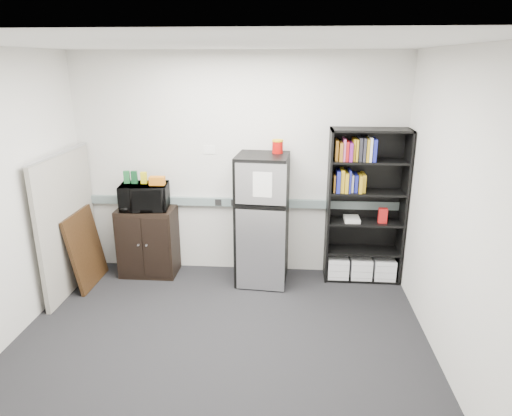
# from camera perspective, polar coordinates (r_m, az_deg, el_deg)

# --- Properties ---
(floor) EXTENTS (4.00, 4.00, 0.00)m
(floor) POSITION_cam_1_polar(r_m,az_deg,el_deg) (4.52, -4.64, -16.88)
(floor) COLOR black
(floor) RESTS_ON ground
(wall_back) EXTENTS (4.00, 0.02, 2.70)m
(wall_back) POSITION_cam_1_polar(r_m,az_deg,el_deg) (5.58, -2.22, 5.23)
(wall_back) COLOR silver
(wall_back) RESTS_ON floor
(wall_right) EXTENTS (0.02, 3.50, 2.70)m
(wall_right) POSITION_cam_1_polar(r_m,az_deg,el_deg) (4.09, 23.69, -1.03)
(wall_right) COLOR silver
(wall_right) RESTS_ON floor
(ceiling) EXTENTS (4.00, 3.50, 0.02)m
(ceiling) POSITION_cam_1_polar(r_m,az_deg,el_deg) (3.72, -5.74, 19.79)
(ceiling) COLOR white
(ceiling) RESTS_ON wall_back
(electrical_raceway) EXTENTS (3.92, 0.05, 0.10)m
(electrical_raceway) POSITION_cam_1_polar(r_m,az_deg,el_deg) (5.67, -2.20, 0.72)
(electrical_raceway) COLOR slate
(electrical_raceway) RESTS_ON wall_back
(wall_note) EXTENTS (0.14, 0.00, 0.10)m
(wall_note) POSITION_cam_1_polar(r_m,az_deg,el_deg) (5.59, -5.85, 7.25)
(wall_note) COLOR white
(wall_note) RESTS_ON wall_back
(bookshelf) EXTENTS (0.90, 0.34, 1.85)m
(bookshelf) POSITION_cam_1_polar(r_m,az_deg,el_deg) (5.56, 13.48, 0.00)
(bookshelf) COLOR black
(bookshelf) RESTS_ON floor
(cubicle_partition) EXTENTS (0.06, 1.30, 1.62)m
(cubicle_partition) POSITION_cam_1_polar(r_m,az_deg,el_deg) (5.65, -22.48, -1.66)
(cubicle_partition) COLOR gray
(cubicle_partition) RESTS_ON floor
(cabinet) EXTENTS (0.69, 0.46, 0.86)m
(cabinet) POSITION_cam_1_polar(r_m,az_deg,el_deg) (5.85, -13.31, -4.07)
(cabinet) COLOR black
(cabinet) RESTS_ON floor
(microwave) EXTENTS (0.60, 0.44, 0.31)m
(microwave) POSITION_cam_1_polar(r_m,az_deg,el_deg) (5.65, -13.77, 1.39)
(microwave) COLOR black
(microwave) RESTS_ON cabinet
(snack_box_a) EXTENTS (0.08, 0.06, 0.15)m
(snack_box_a) POSITION_cam_1_polar(r_m,az_deg,el_deg) (5.69, -15.86, 3.74)
(snack_box_a) COLOR #195A2B
(snack_box_a) RESTS_ON microwave
(snack_box_b) EXTENTS (0.08, 0.06, 0.15)m
(snack_box_b) POSITION_cam_1_polar(r_m,az_deg,el_deg) (5.66, -14.97, 3.74)
(snack_box_b) COLOR #0D3C1D
(snack_box_b) RESTS_ON microwave
(snack_box_c) EXTENTS (0.07, 0.06, 0.14)m
(snack_box_c) POSITION_cam_1_polar(r_m,az_deg,el_deg) (5.63, -13.85, 3.69)
(snack_box_c) COLOR yellow
(snack_box_c) RESTS_ON microwave
(snack_bag) EXTENTS (0.19, 0.11, 0.10)m
(snack_bag) POSITION_cam_1_polar(r_m,az_deg,el_deg) (5.53, -12.25, 3.35)
(snack_bag) COLOR orange
(snack_bag) RESTS_ON microwave
(refrigerator) EXTENTS (0.63, 0.66, 1.56)m
(refrigerator) POSITION_cam_1_polar(r_m,az_deg,el_deg) (5.40, 0.77, -1.51)
(refrigerator) COLOR black
(refrigerator) RESTS_ON floor
(coffee_can) EXTENTS (0.13, 0.13, 0.17)m
(coffee_can) POSITION_cam_1_polar(r_m,az_deg,el_deg) (5.29, 2.72, 7.81)
(coffee_can) COLOR #A50B07
(coffee_can) RESTS_ON refrigerator
(framed_poster) EXTENTS (0.19, 0.70, 0.90)m
(framed_poster) POSITION_cam_1_polar(r_m,az_deg,el_deg) (5.80, -20.49, -4.76)
(framed_poster) COLOR black
(framed_poster) RESTS_ON floor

